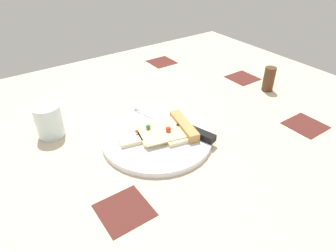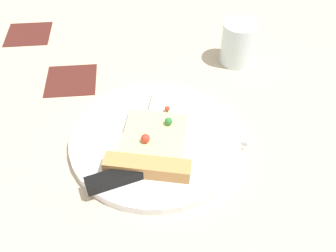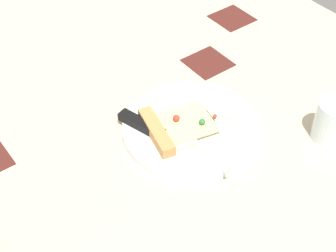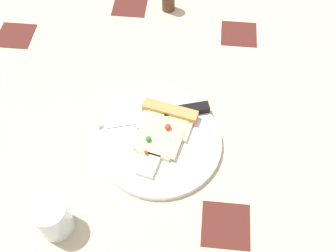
{
  "view_description": "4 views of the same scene",
  "coord_description": "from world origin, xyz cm",
  "px_view_note": "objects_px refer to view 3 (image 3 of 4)",
  "views": [
    {
      "loc": [
        38.78,
        44.4,
        42.99
      ],
      "look_at": [
        4.65,
        -4.08,
        3.1
      ],
      "focal_mm": 32.09,
      "sensor_mm": 36.0,
      "label": 1
    },
    {
      "loc": [
        -32.29,
        -2.49,
        44.01
      ],
      "look_at": [
        9.02,
        -6.29,
        2.04
      ],
      "focal_mm": 41.23,
      "sensor_mm": 36.0,
      "label": 2
    },
    {
      "loc": [
        -36.72,
        -56.28,
        68.16
      ],
      "look_at": [
        3.9,
        -2.28,
        1.89
      ],
      "focal_mm": 53.81,
      "sensor_mm": 36.0,
      "label": 3
    },
    {
      "loc": [
        52.75,
        2.05,
        73.31
      ],
      "look_at": [
        4.62,
        -2.74,
        2.32
      ],
      "focal_mm": 43.83,
      "sensor_mm": 36.0,
      "label": 4
    }
  ],
  "objects_px": {
    "knife": "(162,135)",
    "drinking_glass": "(332,121)",
    "pizza_slice": "(178,126)",
    "plate": "(190,128)"
  },
  "relations": [
    {
      "from": "drinking_glass",
      "to": "knife",
      "type": "bearing_deg",
      "value": 146.18
    },
    {
      "from": "plate",
      "to": "pizza_slice",
      "type": "height_order",
      "value": "pizza_slice"
    },
    {
      "from": "plate",
      "to": "knife",
      "type": "height_order",
      "value": "knife"
    },
    {
      "from": "pizza_slice",
      "to": "drinking_glass",
      "type": "xyz_separation_m",
      "value": [
        0.22,
        -0.17,
        0.02
      ]
    },
    {
      "from": "knife",
      "to": "drinking_glass",
      "type": "xyz_separation_m",
      "value": [
        0.26,
        -0.17,
        0.02
      ]
    },
    {
      "from": "pizza_slice",
      "to": "knife",
      "type": "height_order",
      "value": "pizza_slice"
    },
    {
      "from": "drinking_glass",
      "to": "pizza_slice",
      "type": "bearing_deg",
      "value": 142.02
    },
    {
      "from": "plate",
      "to": "pizza_slice",
      "type": "bearing_deg",
      "value": 167.05
    },
    {
      "from": "plate",
      "to": "drinking_glass",
      "type": "xyz_separation_m",
      "value": [
        0.2,
        -0.17,
        0.03
      ]
    },
    {
      "from": "pizza_slice",
      "to": "drinking_glass",
      "type": "distance_m",
      "value": 0.28
    }
  ]
}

